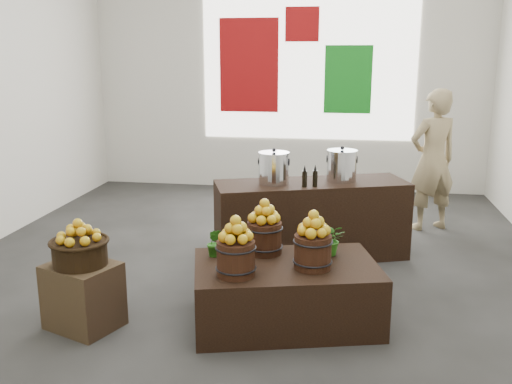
% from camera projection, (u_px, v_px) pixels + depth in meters
% --- Properties ---
extents(ground, '(7.00, 7.00, 0.00)m').
position_uv_depth(ground, '(251.00, 267.00, 5.71)').
color(ground, '#383835').
rests_on(ground, ground).
extents(back_wall, '(6.00, 0.04, 4.00)m').
position_uv_depth(back_wall, '(288.00, 59.00, 8.59)').
color(back_wall, silver).
rests_on(back_wall, ground).
extents(back_opening, '(3.20, 0.02, 2.40)m').
position_uv_depth(back_opening, '(308.00, 59.00, 8.53)').
color(back_opening, white).
rests_on(back_opening, back_wall).
extents(deco_red_left, '(0.90, 0.04, 1.40)m').
position_uv_depth(deco_red_left, '(249.00, 66.00, 8.68)').
color(deco_red_left, maroon).
rests_on(deco_red_left, back_wall).
extents(deco_green_right, '(0.70, 0.04, 1.00)m').
position_uv_depth(deco_green_right, '(348.00, 80.00, 8.50)').
color(deco_green_right, '#137E1B').
rests_on(deco_green_right, back_wall).
extents(deco_red_upper, '(0.50, 0.04, 0.50)m').
position_uv_depth(deco_red_upper, '(302.00, 24.00, 8.41)').
color(deco_red_upper, maroon).
rests_on(deco_red_upper, back_wall).
extents(crate, '(0.63, 0.58, 0.51)m').
position_uv_depth(crate, '(83.00, 296.00, 4.42)').
color(crate, '#4C3D23').
rests_on(crate, ground).
extents(wicker_basket, '(0.41, 0.41, 0.19)m').
position_uv_depth(wicker_basket, '(80.00, 253.00, 4.33)').
color(wicker_basket, black).
rests_on(wicker_basket, crate).
extents(apples_in_basket, '(0.32, 0.32, 0.17)m').
position_uv_depth(apples_in_basket, '(78.00, 230.00, 4.29)').
color(apples_in_basket, '#971B04').
rests_on(apples_in_basket, wicker_basket).
extents(display_table, '(1.59, 1.20, 0.49)m').
position_uv_depth(display_table, '(286.00, 293.00, 4.50)').
color(display_table, black).
rests_on(display_table, ground).
extents(apple_bucket_front_left, '(0.28, 0.28, 0.26)m').
position_uv_depth(apple_bucket_front_left, '(236.00, 258.00, 4.18)').
color(apple_bucket_front_left, '#391A0F').
rests_on(apple_bucket_front_left, display_table).
extents(apples_in_bucket_front_left, '(0.21, 0.21, 0.19)m').
position_uv_depth(apples_in_bucket_front_left, '(236.00, 229.00, 4.13)').
color(apples_in_bucket_front_left, '#971B04').
rests_on(apples_in_bucket_front_left, apple_bucket_front_left).
extents(apple_bucket_front_right, '(0.28, 0.28, 0.26)m').
position_uv_depth(apple_bucket_front_right, '(313.00, 252.00, 4.32)').
color(apple_bucket_front_right, '#391A0F').
rests_on(apple_bucket_front_right, display_table).
extents(apples_in_bucket_front_right, '(0.21, 0.21, 0.19)m').
position_uv_depth(apples_in_bucket_front_right, '(313.00, 223.00, 4.27)').
color(apples_in_bucket_front_right, '#971B04').
rests_on(apples_in_bucket_front_right, apple_bucket_front_right).
extents(apple_bucket_rear, '(0.28, 0.28, 0.26)m').
position_uv_depth(apple_bucket_rear, '(264.00, 238.00, 4.65)').
color(apple_bucket_rear, '#391A0F').
rests_on(apple_bucket_rear, display_table).
extents(apples_in_bucket_rear, '(0.21, 0.21, 0.19)m').
position_uv_depth(apples_in_bucket_rear, '(264.00, 211.00, 4.59)').
color(apples_in_bucket_rear, '#971B04').
rests_on(apples_in_bucket_rear, apple_bucket_rear).
extents(herb_garnish_right, '(0.27, 0.24, 0.27)m').
position_uv_depth(herb_garnish_right, '(331.00, 239.00, 4.60)').
color(herb_garnish_right, '#216014').
rests_on(herb_garnish_right, display_table).
extents(herb_garnish_left, '(0.15, 0.13, 0.24)m').
position_uv_depth(herb_garnish_left, '(215.00, 243.00, 4.57)').
color(herb_garnish_left, '#216014').
rests_on(herb_garnish_left, display_table).
extents(counter, '(2.06, 1.24, 0.80)m').
position_uv_depth(counter, '(311.00, 220.00, 5.92)').
color(counter, black).
rests_on(counter, ground).
extents(stock_pot_left, '(0.30, 0.30, 0.30)m').
position_uv_depth(stock_pot_left, '(274.00, 169.00, 5.72)').
color(stock_pot_left, silver).
rests_on(stock_pot_left, counter).
extents(stock_pot_center, '(0.30, 0.30, 0.30)m').
position_uv_depth(stock_pot_center, '(342.00, 166.00, 5.85)').
color(stock_pot_center, silver).
rests_on(stock_pot_center, counter).
extents(oil_cruets, '(0.15, 0.10, 0.22)m').
position_uv_depth(oil_cruets, '(318.00, 175.00, 5.61)').
color(oil_cruets, black).
rests_on(oil_cruets, counter).
extents(shopper, '(0.73, 0.64, 1.69)m').
position_uv_depth(shopper, '(433.00, 160.00, 6.77)').
color(shopper, '#9F8B61').
rests_on(shopper, ground).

